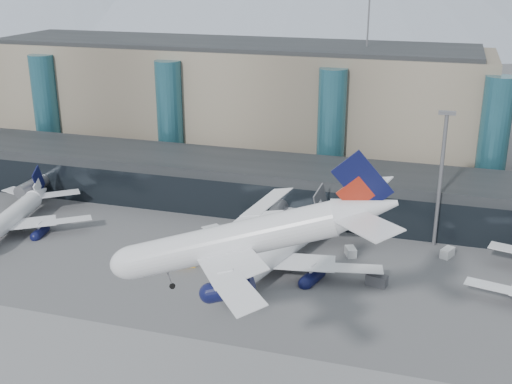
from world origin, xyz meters
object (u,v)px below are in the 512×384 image
veh_c (377,280)px  veh_g (351,252)px  lightmast_mid (441,172)px  jet_parked_left (15,209)px  veh_f (15,221)px  hero_jet (258,229)px  veh_h (186,260)px  veh_b (244,231)px  jet_parked_mid (286,239)px  veh_d (447,253)px

veh_c → veh_g: veh_c is taller
lightmast_mid → veh_g: size_ratio=9.32×
jet_parked_left → veh_c: jet_parked_left is taller
veh_f → veh_g: veh_f is taller
hero_jet → lightmast_mid: bearing=60.0°
veh_g → veh_h: bearing=-89.5°
veh_f → veh_h: (40.17, -6.78, 0.04)m
veh_b → veh_g: veh_g is taller
jet_parked_left → jet_parked_mid: jet_parked_mid is taller
veh_d → veh_g: size_ratio=1.07×
hero_jet → veh_g: bearing=73.8°
jet_parked_left → veh_f: bearing=46.3°
jet_parked_left → veh_d: 83.53m
lightmast_mid → veh_c: (-8.40, -19.39, -13.47)m
veh_f → jet_parked_left: bearing=-155.1°
hero_jet → jet_parked_left: hero_jet is taller
jet_parked_left → veh_h: bearing=-109.3°
jet_parked_mid → veh_g: (10.54, 6.14, -3.85)m
jet_parked_left → veh_g: jet_parked_left is taller
veh_c → veh_d: bearing=65.6°
jet_parked_mid → lightmast_mid: bearing=-42.9°
jet_parked_left → veh_h: size_ratio=9.28×
veh_d → veh_g: bearing=129.6°
jet_parked_mid → veh_b: jet_parked_mid is taller
jet_parked_mid → veh_b: bearing=63.6°
veh_b → veh_g: bearing=-91.6°
veh_c → veh_b: bearing=166.0°
veh_f → veh_d: bearing=-115.2°
hero_jet → veh_g: (4.78, 42.44, -21.27)m
jet_parked_mid → veh_c: size_ratio=11.26×
lightmast_mid → veh_f: lightmast_mid is taller
jet_parked_mid → veh_c: jet_parked_mid is taller
hero_jet → veh_c: size_ratio=10.44×
veh_b → veh_h: veh_h is taller
veh_g → jet_parked_left: bearing=-108.5°
veh_d → veh_f: veh_f is taller
jet_parked_left → hero_jet: bearing=-131.2°
veh_c → veh_g: (-5.86, 10.02, -0.14)m
jet_parked_mid → veh_f: bearing=104.5°
hero_jet → veh_g: 47.71m
hero_jet → jet_parked_mid: size_ratio=0.93×
veh_d → veh_c: bearing=167.5°
veh_b → veh_g: size_ratio=0.92×
lightmast_mid → veh_g: 21.83m
veh_h → jet_parked_left: bearing=156.8°
jet_parked_left → jet_parked_mid: 55.45m
veh_c → veh_g: size_ratio=1.24×
lightmast_mid → veh_h: bearing=-152.3°
jet_parked_left → veh_c: bearing=-103.6°
jet_parked_left → veh_c: (71.84, -3.69, -3.04)m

